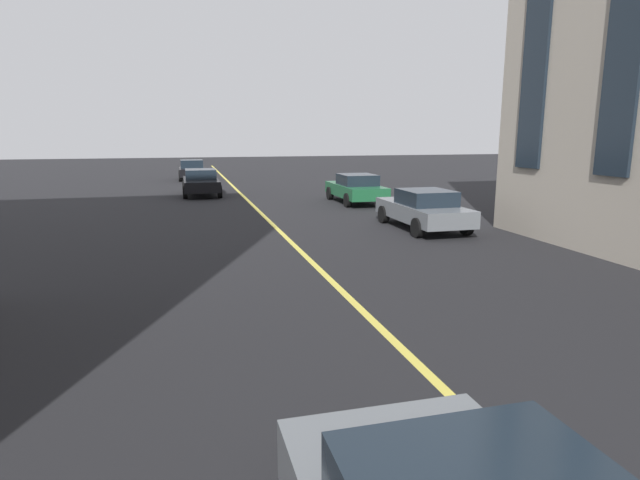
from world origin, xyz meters
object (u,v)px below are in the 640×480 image
(car_green_trailing, at_px, (356,188))
(car_grey_mid, at_px, (424,209))
(car_black_far, at_px, (192,170))
(car_black_parked_b, at_px, (201,182))

(car_green_trailing, relative_size, car_grey_mid, 1.00)
(car_grey_mid, xyz_separation_m, car_black_far, (22.38, 7.24, -0.00))
(car_green_trailing, height_order, car_grey_mid, same)
(car_green_trailing, distance_m, car_black_far, 16.78)
(car_black_parked_b, height_order, car_black_far, car_black_far)
(car_green_trailing, bearing_deg, car_black_parked_b, 53.48)
(car_black_parked_b, xyz_separation_m, car_grey_mid, (-12.43, -7.01, 0.00))
(car_green_trailing, distance_m, car_grey_mid, 7.24)
(car_green_trailing, relative_size, car_black_far, 1.13)
(car_grey_mid, height_order, car_black_far, car_black_far)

